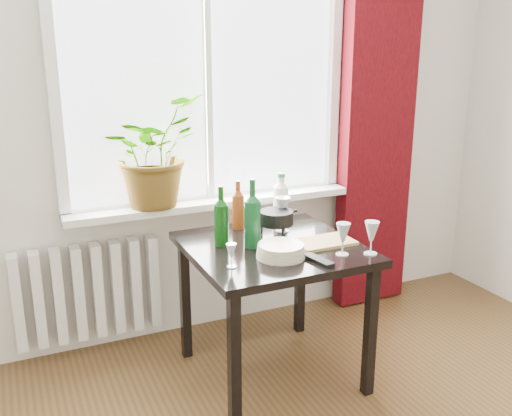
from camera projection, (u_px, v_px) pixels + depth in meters
name	position (u px, v px, depth m)	size (l,w,h in m)	color
window	(206.00, 67.00, 3.21)	(1.72, 0.08, 1.62)	white
windowsill	(213.00, 202.00, 3.36)	(1.72, 0.20, 0.04)	white
curtain	(378.00, 113.00, 3.65)	(0.50, 0.12, 2.56)	#370509
radiator	(88.00, 291.00, 3.22)	(0.80, 0.10, 0.55)	silver
table	(273.00, 262.00, 2.93)	(0.85, 0.85, 0.74)	black
potted_plant	(152.00, 151.00, 3.15)	(0.55, 0.48, 0.61)	#36751F
wine_bottle_left	(221.00, 216.00, 2.86)	(0.07, 0.07, 0.31)	#0B3C0C
wine_bottle_right	(252.00, 213.00, 2.83)	(0.08, 0.08, 0.36)	#0C411B
bottle_amber	(238.00, 204.00, 3.12)	(0.07, 0.07, 0.28)	maroon
cleaning_bottle	(281.00, 197.00, 3.23)	(0.08, 0.08, 0.29)	white
wineglass_front_right	(343.00, 239.00, 2.74)	(0.07, 0.07, 0.17)	silver
wineglass_far_right	(371.00, 238.00, 2.75)	(0.07, 0.07, 0.17)	silver
wineglass_back_center	(282.00, 214.00, 3.09)	(0.08, 0.08, 0.20)	silver
wineglass_back_left	(219.00, 221.00, 3.04)	(0.06, 0.06, 0.15)	#AFB3BD
wineglass_front_left	(231.00, 255.00, 2.60)	(0.05, 0.05, 0.12)	silver
plate_stack	(281.00, 251.00, 2.73)	(0.24, 0.24, 0.06)	beige
fondue_pot	(276.00, 224.00, 3.01)	(0.21, 0.18, 0.14)	black
tv_remote	(319.00, 260.00, 2.67)	(0.05, 0.17, 0.02)	black
cutting_board	(324.00, 242.00, 2.92)	(0.30, 0.19, 0.02)	tan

